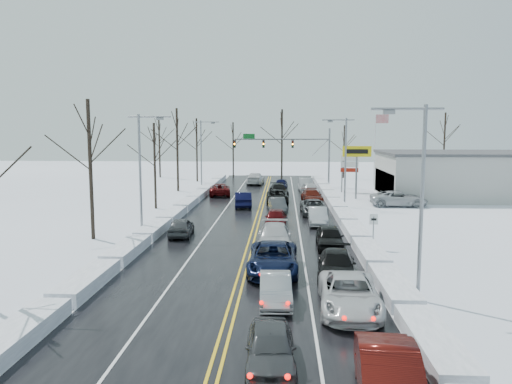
# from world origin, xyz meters

# --- Properties ---
(ground) EXTENTS (160.00, 160.00, 0.00)m
(ground) POSITION_xyz_m (0.00, 0.00, 0.00)
(ground) COLOR white
(ground) RESTS_ON ground
(road_surface) EXTENTS (14.00, 84.00, 0.01)m
(road_surface) POSITION_xyz_m (0.00, 2.00, 0.01)
(road_surface) COLOR black
(road_surface) RESTS_ON ground
(snow_bank_left) EXTENTS (1.49, 72.00, 0.69)m
(snow_bank_left) POSITION_xyz_m (-7.60, 2.00, 0.00)
(snow_bank_left) COLOR white
(snow_bank_left) RESTS_ON ground
(snow_bank_right) EXTENTS (1.49, 72.00, 0.69)m
(snow_bank_right) POSITION_xyz_m (7.60, 2.00, 0.00)
(snow_bank_right) COLOR white
(snow_bank_right) RESTS_ON ground
(traffic_signal_mast) EXTENTS (13.28, 0.39, 8.00)m
(traffic_signal_mast) POSITION_xyz_m (3.45, 27.99, 5.48)
(traffic_signal_mast) COLOR slate
(traffic_signal_mast) RESTS_ON ground
(tires_plus_sign) EXTENTS (3.20, 0.34, 6.00)m
(tires_plus_sign) POSITION_xyz_m (10.50, 15.99, 4.99)
(tires_plus_sign) COLOR slate
(tires_plus_sign) RESTS_ON ground
(used_vehicles_sign) EXTENTS (2.20, 0.22, 4.65)m
(used_vehicles_sign) POSITION_xyz_m (10.50, 22.00, 3.32)
(used_vehicles_sign) COLOR slate
(used_vehicles_sign) RESTS_ON ground
(speed_limit_sign) EXTENTS (0.55, 0.09, 2.35)m
(speed_limit_sign) POSITION_xyz_m (8.20, -8.00, 1.63)
(speed_limit_sign) COLOR slate
(speed_limit_sign) RESTS_ON ground
(flagpole) EXTENTS (1.87, 1.20, 10.00)m
(flagpole) POSITION_xyz_m (15.17, 30.00, 5.93)
(flagpole) COLOR silver
(flagpole) RESTS_ON ground
(dealership_building) EXTENTS (20.40, 12.40, 5.30)m
(dealership_building) POSITION_xyz_m (23.98, 18.00, 2.66)
(dealership_building) COLOR #A5A4A0
(dealership_building) RESTS_ON ground
(streetlight_se) EXTENTS (3.20, 0.25, 9.00)m
(streetlight_se) POSITION_xyz_m (8.30, -18.00, 5.31)
(streetlight_se) COLOR slate
(streetlight_se) RESTS_ON ground
(streetlight_ne) EXTENTS (3.20, 0.25, 9.00)m
(streetlight_ne) POSITION_xyz_m (8.30, 10.00, 5.31)
(streetlight_ne) COLOR slate
(streetlight_ne) RESTS_ON ground
(streetlight_sw) EXTENTS (3.20, 0.25, 9.00)m
(streetlight_sw) POSITION_xyz_m (-8.30, -4.00, 5.31)
(streetlight_sw) COLOR slate
(streetlight_sw) RESTS_ON ground
(streetlight_nw) EXTENTS (3.20, 0.25, 9.00)m
(streetlight_nw) POSITION_xyz_m (-8.30, 24.00, 5.31)
(streetlight_nw) COLOR slate
(streetlight_nw) RESTS_ON ground
(tree_left_b) EXTENTS (4.00, 4.00, 10.00)m
(tree_left_b) POSITION_xyz_m (-11.50, -6.00, 6.99)
(tree_left_b) COLOR #2D231C
(tree_left_b) RESTS_ON ground
(tree_left_c) EXTENTS (3.40, 3.40, 8.50)m
(tree_left_c) POSITION_xyz_m (-10.50, 8.00, 5.94)
(tree_left_c) COLOR #2D231C
(tree_left_c) RESTS_ON ground
(tree_left_d) EXTENTS (4.20, 4.20, 10.50)m
(tree_left_d) POSITION_xyz_m (-11.20, 22.00, 7.33)
(tree_left_d) COLOR #2D231C
(tree_left_d) RESTS_ON ground
(tree_left_e) EXTENTS (3.80, 3.80, 9.50)m
(tree_left_e) POSITION_xyz_m (-10.80, 34.00, 6.64)
(tree_left_e) COLOR #2D231C
(tree_left_e) RESTS_ON ground
(tree_far_a) EXTENTS (4.00, 4.00, 10.00)m
(tree_far_a) POSITION_xyz_m (-18.00, 40.00, 6.99)
(tree_far_a) COLOR #2D231C
(tree_far_a) RESTS_ON ground
(tree_far_b) EXTENTS (3.60, 3.60, 9.00)m
(tree_far_b) POSITION_xyz_m (-6.00, 41.00, 6.29)
(tree_far_b) COLOR #2D231C
(tree_far_b) RESTS_ON ground
(tree_far_c) EXTENTS (4.40, 4.40, 11.00)m
(tree_far_c) POSITION_xyz_m (2.00, 39.00, 7.68)
(tree_far_c) COLOR #2D231C
(tree_far_c) RESTS_ON ground
(tree_far_d) EXTENTS (3.40, 3.40, 8.50)m
(tree_far_d) POSITION_xyz_m (12.00, 40.50, 5.94)
(tree_far_d) COLOR #2D231C
(tree_far_d) RESTS_ON ground
(tree_far_e) EXTENTS (4.20, 4.20, 10.50)m
(tree_far_e) POSITION_xyz_m (28.00, 41.00, 7.33)
(tree_far_e) COLOR #2D231C
(tree_far_e) RESTS_ON ground
(queued_car_0) EXTENTS (1.80, 4.16, 1.40)m
(queued_car_0) POSITION_xyz_m (1.83, -24.93, 0.00)
(queued_car_0) COLOR #3B3D40
(queued_car_0) RESTS_ON ground
(queued_car_1) EXTENTS (1.59, 4.12, 1.34)m
(queued_car_1) POSITION_xyz_m (1.90, -18.74, 0.00)
(queued_car_1) COLOR #969A9E
(queued_car_1) RESTS_ON ground
(queued_car_2) EXTENTS (2.71, 5.85, 1.62)m
(queued_car_2) POSITION_xyz_m (1.69, -13.83, 0.00)
(queued_car_2) COLOR black
(queued_car_2) RESTS_ON ground
(queued_car_3) EXTENTS (2.27, 5.43, 1.57)m
(queued_car_3) POSITION_xyz_m (1.67, -8.09, 0.00)
(queued_car_3) COLOR silver
(queued_car_3) RESTS_ON ground
(queued_car_4) EXTENTS (1.77, 4.24, 1.43)m
(queued_car_4) POSITION_xyz_m (1.63, -0.72, 0.00)
(queued_car_4) COLOR #48090C
(queued_car_4) RESTS_ON ground
(queued_car_5) EXTENTS (1.95, 4.25, 1.35)m
(queued_car_5) POSITION_xyz_m (1.71, 6.32, 0.00)
(queued_car_5) COLOR #3C3E41
(queued_car_5) RESTS_ON ground
(queued_car_6) EXTENTS (2.49, 5.10, 1.40)m
(queued_car_6) POSITION_xyz_m (1.60, 12.39, 0.00)
(queued_car_6) COLOR black
(queued_car_6) RESTS_ON ground
(queued_car_7) EXTENTS (2.50, 5.13, 1.44)m
(queued_car_7) POSITION_xyz_m (1.71, 17.79, 0.00)
(queued_car_7) COLOR black
(queued_car_7) RESTS_ON ground
(queued_car_8) EXTENTS (1.92, 4.16, 1.38)m
(queued_car_8) POSITION_xyz_m (1.94, 24.87, 0.00)
(queued_car_8) COLOR black
(queued_car_8) RESTS_ON ground
(queued_car_10) EXTENTS (2.80, 5.66, 1.54)m
(queued_car_10) POSITION_xyz_m (5.13, -19.53, 0.00)
(queued_car_10) COLOR silver
(queued_car_10) RESTS_ON ground
(queued_car_11) EXTENTS (2.42, 5.06, 1.42)m
(queued_car_11) POSITION_xyz_m (5.09, -14.70, 0.00)
(queued_car_11) COLOR black
(queued_car_11) RESTS_ON ground
(queued_car_12) EXTENTS (1.83, 4.42, 1.50)m
(queued_car_12) POSITION_xyz_m (5.34, -7.96, 0.00)
(queued_car_12) COLOR black
(queued_car_12) RESTS_ON ground
(queued_car_13) EXTENTS (1.57, 4.33, 1.42)m
(queued_car_13) POSITION_xyz_m (5.12, 0.28, 0.00)
(queued_car_13) COLOR #A7A9AF
(queued_car_13) RESTS_ON ground
(queued_car_14) EXTENTS (2.50, 5.09, 1.39)m
(queued_car_14) POSITION_xyz_m (5.08, 5.15, 0.00)
(queued_car_14) COLOR #434548
(queued_car_14) RESTS_ON ground
(queued_car_15) EXTENTS (2.41, 5.02, 1.41)m
(queued_car_15) POSITION_xyz_m (5.32, 12.68, 0.00)
(queued_car_15) COLOR #4C120A
(queued_car_15) RESTS_ON ground
(queued_car_16) EXTENTS (2.50, 4.87, 1.58)m
(queued_car_16) POSITION_xyz_m (5.44, 18.19, 0.00)
(queued_car_16) COLOR silver
(queued_car_16) RESTS_ON ground
(queued_car_17) EXTENTS (1.97, 5.04, 1.63)m
(queued_car_17) POSITION_xyz_m (5.14, 22.87, 0.00)
(queued_car_17) COLOR gray
(queued_car_17) RESTS_ON ground
(oncoming_car_0) EXTENTS (2.13, 4.87, 1.56)m
(oncoming_car_0) POSITION_xyz_m (-1.85, 9.42, 0.00)
(oncoming_car_0) COLOR black
(oncoming_car_0) RESTS_ON ground
(oncoming_car_1) EXTENTS (3.02, 5.46, 1.45)m
(oncoming_car_1) POSITION_xyz_m (-5.32, 18.09, 0.00)
(oncoming_car_1) COLOR #540B0C
(oncoming_car_1) RESTS_ON ground
(oncoming_car_2) EXTENTS (2.60, 5.82, 1.66)m
(oncoming_car_2) POSITION_xyz_m (-1.76, 30.45, 0.00)
(oncoming_car_2) COLOR silver
(oncoming_car_2) RESTS_ON ground
(oncoming_car_3) EXTENTS (1.82, 4.10, 1.37)m
(oncoming_car_3) POSITION_xyz_m (-5.34, -4.66, 0.00)
(oncoming_car_3) COLOR #434548
(oncoming_car_3) RESTS_ON ground
(parked_car_0) EXTENTS (5.81, 2.81, 1.60)m
(parked_car_0) POSITION_xyz_m (14.11, 10.75, 0.00)
(parked_car_0) COLOR #B0B4B9
(parked_car_0) RESTS_ON ground
(parked_car_1) EXTENTS (2.20, 5.24, 1.51)m
(parked_car_1) POSITION_xyz_m (16.93, 16.19, 0.00)
(parked_car_1) COLOR #444749
(parked_car_1) RESTS_ON ground
(parked_car_2) EXTENTS (1.89, 4.29, 1.44)m
(parked_car_2) POSITION_xyz_m (14.88, 20.81, 0.00)
(parked_car_2) COLOR black
(parked_car_2) RESTS_ON ground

